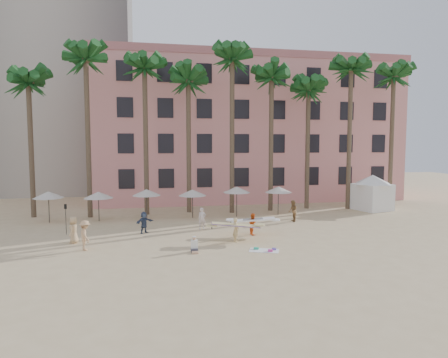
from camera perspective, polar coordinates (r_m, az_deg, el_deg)
ground at (r=23.91m, az=1.27°, el=-10.88°), size 120.00×120.00×0.00m
pink_hotel at (r=49.93m, az=2.93°, el=6.69°), size 35.00×14.00×16.00m
grey_tower at (r=64.60m, az=-23.76°, el=21.21°), size 22.00×18.00×50.00m
palm_row at (r=38.40m, az=-2.76°, el=14.64°), size 44.40×5.40×16.30m
umbrella_row at (r=35.29m, az=-7.76°, el=-1.89°), size 22.50×2.70×2.73m
cabana at (r=42.17m, az=20.44°, el=-1.39°), size 5.51×5.51×3.50m
beach_towel at (r=25.09m, az=5.87°, el=-10.06°), size 2.04×1.58×0.14m
carrier_yellow at (r=26.93m, az=1.69°, el=-7.00°), size 3.28×1.13×1.63m
carrier_white at (r=29.05m, az=4.15°, el=-6.28°), size 3.25×1.29×1.57m
beachgoers at (r=28.92m, az=-8.97°, el=-6.33°), size 17.62×7.36×1.87m
paddle at (r=31.14m, az=-21.68°, el=-4.83°), size 0.18×0.04×2.23m
seated_man at (r=24.64m, az=-4.24°, el=-9.62°), size 0.42×0.73×0.94m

